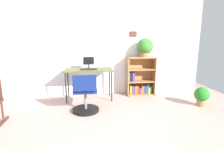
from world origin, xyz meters
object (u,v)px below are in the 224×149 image
at_px(monitor, 89,63).
at_px(potted_plant_floor, 202,95).
at_px(office_chair, 85,96).
at_px(keyboard, 89,69).
at_px(bookshelf_low, 140,78).
at_px(potted_plant_on_shelf, 145,47).
at_px(desk, 89,72).

distance_m(monitor, potted_plant_floor, 2.54).
relative_size(office_chair, potted_plant_floor, 1.91).
bearing_deg(keyboard, monitor, 87.43).
height_order(bookshelf_low, potted_plant_on_shelf, potted_plant_on_shelf).
distance_m(monitor, bookshelf_low, 1.36).
relative_size(desk, keyboard, 2.89).
bearing_deg(keyboard, desk, 87.20).
relative_size(desk, monitor, 3.96).
relative_size(office_chair, potted_plant_on_shelf, 1.70).
xyz_separation_m(desk, potted_plant_on_shelf, (1.37, 0.18, 0.54)).
bearing_deg(bookshelf_low, office_chair, -144.22).
distance_m(desk, monitor, 0.20).
relative_size(monitor, office_chair, 0.35).
bearing_deg(office_chair, desk, 84.05).
relative_size(keyboard, office_chair, 0.48).
bearing_deg(potted_plant_floor, monitor, 161.94).
xyz_separation_m(keyboard, potted_plant_on_shelf, (1.37, 0.25, 0.47)).
xyz_separation_m(office_chair, potted_plant_floor, (2.42, 0.01, -0.11)).
xyz_separation_m(keyboard, potted_plant_floor, (2.35, -0.66, -0.50)).
height_order(keyboard, potted_plant_floor, keyboard).
relative_size(monitor, keyboard, 0.73).
bearing_deg(bookshelf_low, potted_plant_on_shelf, -29.62).
distance_m(office_chair, potted_plant_floor, 2.42).
height_order(keyboard, office_chair, office_chair).
relative_size(monitor, potted_plant_floor, 0.68).
xyz_separation_m(keyboard, bookshelf_low, (1.28, 0.30, -0.31)).
bearing_deg(monitor, desk, -92.07).
bearing_deg(office_chair, monitor, 84.22).
bearing_deg(potted_plant_on_shelf, potted_plant_floor, -42.86).
xyz_separation_m(desk, office_chair, (-0.08, -0.74, -0.32)).
relative_size(keyboard, bookshelf_low, 0.39).
xyz_separation_m(desk, monitor, (0.00, 0.03, 0.20)).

